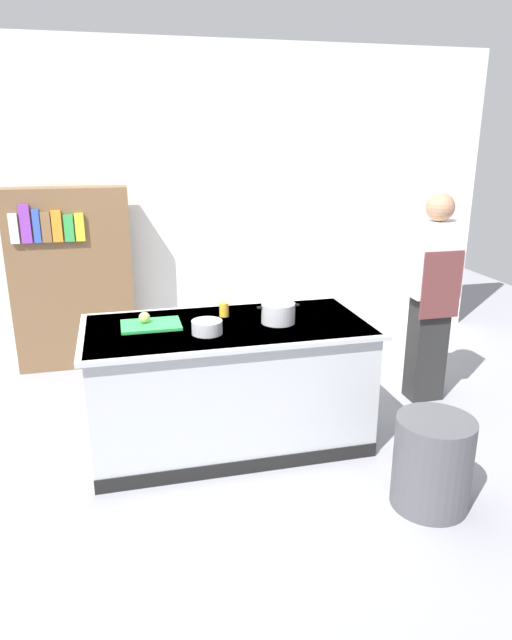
# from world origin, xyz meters

# --- Properties ---
(ground_plane) EXTENTS (10.00, 10.00, 0.00)m
(ground_plane) POSITION_xyz_m (0.00, 0.00, 0.00)
(ground_plane) COLOR gray
(back_wall) EXTENTS (6.40, 0.12, 3.00)m
(back_wall) POSITION_xyz_m (0.00, 2.10, 1.50)
(back_wall) COLOR white
(back_wall) RESTS_ON ground_plane
(counter_island) EXTENTS (1.98, 0.98, 0.90)m
(counter_island) POSITION_xyz_m (0.00, -0.00, 0.47)
(counter_island) COLOR #B7BABF
(counter_island) RESTS_ON ground_plane
(cutting_board) EXTENTS (0.40, 0.28, 0.02)m
(cutting_board) POSITION_xyz_m (-0.52, 0.08, 0.91)
(cutting_board) COLOR green
(cutting_board) RESTS_ON counter_island
(onion) EXTENTS (0.08, 0.08, 0.08)m
(onion) POSITION_xyz_m (-0.56, 0.11, 0.96)
(onion) COLOR tan
(onion) RESTS_ON cutting_board
(stock_pot) EXTENTS (0.30, 0.23, 0.14)m
(stock_pot) POSITION_xyz_m (0.35, -0.04, 0.97)
(stock_pot) COLOR #B7BABF
(stock_pot) RESTS_ON counter_island
(mixing_bowl) EXTENTS (0.20, 0.20, 0.09)m
(mixing_bowl) POSITION_xyz_m (-0.17, -0.15, 0.94)
(mixing_bowl) COLOR #B7BABF
(mixing_bowl) RESTS_ON counter_island
(juice_cup) EXTENTS (0.07, 0.07, 0.10)m
(juice_cup) POSITION_xyz_m (0.01, 0.19, 0.95)
(juice_cup) COLOR yellow
(juice_cup) RESTS_ON counter_island
(trash_bin) EXTENTS (0.46, 0.46, 0.57)m
(trash_bin) POSITION_xyz_m (1.03, -1.03, 0.28)
(trash_bin) COLOR #4C4C51
(trash_bin) RESTS_ON ground_plane
(person_chef) EXTENTS (0.38, 0.25, 1.72)m
(person_chef) POSITION_xyz_m (1.75, 0.32, 0.91)
(person_chef) COLOR #272727
(person_chef) RESTS_ON ground_plane
(bookshelf) EXTENTS (1.10, 0.31, 1.70)m
(bookshelf) POSITION_xyz_m (-1.13, 1.80, 0.85)
(bookshelf) COLOR brown
(bookshelf) RESTS_ON ground_plane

